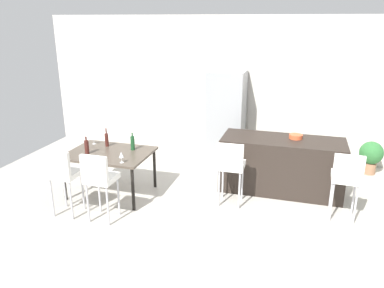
% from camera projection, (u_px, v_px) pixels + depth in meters
% --- Properties ---
extents(ground_plane, '(10.00, 10.00, 0.00)m').
position_uv_depth(ground_plane, '(248.00, 217.00, 5.61)').
color(ground_plane, '#ADA89E').
extents(back_wall, '(10.00, 0.12, 2.90)m').
position_uv_depth(back_wall, '(271.00, 89.00, 7.68)').
color(back_wall, beige).
rests_on(back_wall, ground_plane).
extents(kitchen_island, '(2.01, 0.80, 0.92)m').
position_uv_depth(kitchen_island, '(281.00, 165.00, 6.36)').
color(kitchen_island, black).
rests_on(kitchen_island, ground_plane).
extents(bar_chair_left, '(0.41, 0.41, 1.05)m').
position_uv_depth(bar_chair_left, '(231.00, 164.00, 5.77)').
color(bar_chair_left, white).
rests_on(bar_chair_left, ground_plane).
extents(bar_chair_middle, '(0.41, 0.41, 1.05)m').
position_uv_depth(bar_chair_middle, '(347.00, 176.00, 5.32)').
color(bar_chair_middle, white).
rests_on(bar_chair_middle, ground_plane).
extents(dining_table, '(1.33, 1.00, 0.74)m').
position_uv_depth(dining_table, '(110.00, 156.00, 6.17)').
color(dining_table, '#4C4238').
rests_on(dining_table, ground_plane).
extents(dining_chair_near, '(0.41, 0.41, 1.05)m').
position_uv_depth(dining_chair_near, '(62.00, 172.00, 5.46)').
color(dining_chair_near, white).
rests_on(dining_chair_near, ground_plane).
extents(dining_chair_far, '(0.40, 0.40, 1.05)m').
position_uv_depth(dining_chair_far, '(99.00, 177.00, 5.30)').
color(dining_chair_far, white).
rests_on(dining_chair_far, ground_plane).
extents(wine_bottle_middle, '(0.06, 0.06, 0.32)m').
position_uv_depth(wine_bottle_middle, '(107.00, 140.00, 6.40)').
color(wine_bottle_middle, '#471E19').
rests_on(wine_bottle_middle, dining_table).
extents(wine_bottle_far, '(0.07, 0.07, 0.29)m').
position_uv_depth(wine_bottle_far, '(87.00, 147.00, 6.04)').
color(wine_bottle_far, '#471E19').
rests_on(wine_bottle_far, dining_table).
extents(wine_bottle_end, '(0.07, 0.07, 0.30)m').
position_uv_depth(wine_bottle_end, '(133.00, 143.00, 6.22)').
color(wine_bottle_end, '#194723').
rests_on(wine_bottle_end, dining_table).
extents(wine_glass_left, '(0.07, 0.07, 0.17)m').
position_uv_depth(wine_glass_left, '(94.00, 137.00, 6.51)').
color(wine_glass_left, silver).
rests_on(wine_glass_left, dining_table).
extents(wine_glass_right, '(0.07, 0.07, 0.17)m').
position_uv_depth(wine_glass_right, '(121.00, 155.00, 5.66)').
color(wine_glass_right, silver).
rests_on(wine_glass_right, dining_table).
extents(refrigerator, '(0.72, 0.68, 1.84)m').
position_uv_depth(refrigerator, '(226.00, 116.00, 7.67)').
color(refrigerator, '#939699').
rests_on(refrigerator, ground_plane).
extents(fruit_bowl, '(0.22, 0.22, 0.07)m').
position_uv_depth(fruit_bowl, '(296.00, 136.00, 6.24)').
color(fruit_bowl, '#C6512D').
rests_on(fruit_bowl, kitchen_island).
extents(potted_plant, '(0.43, 0.43, 0.63)m').
position_uv_depth(potted_plant, '(371.00, 155.00, 7.08)').
color(potted_plant, '#996B4C').
rests_on(potted_plant, ground_plane).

